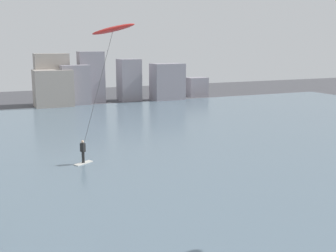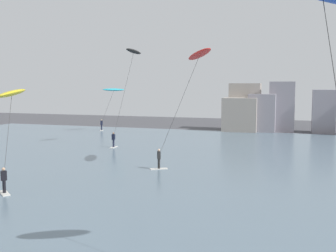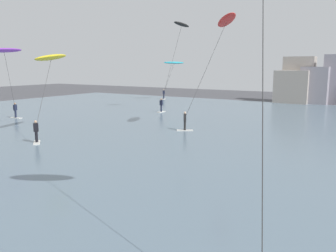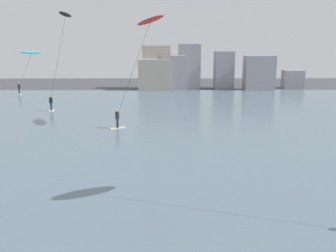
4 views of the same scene
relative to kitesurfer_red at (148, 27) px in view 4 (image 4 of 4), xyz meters
The scene contains 5 objects.
water_bay 8.94m from the kitesurfer_red, 18.42° to the left, with size 84.00×52.00×0.10m, color slate.
far_shore_buildings 29.97m from the kitesurfer_red, 76.65° to the left, with size 27.24×5.92×7.27m.
kitesurfer_red is the anchor object (origin of this frame).
kitesurfer_cyan 27.59m from the kitesurfer_red, 129.59° to the left, with size 4.39×3.36×6.22m.
kitesurfer_black 13.43m from the kitesurfer_red, 135.88° to the left, with size 2.50×4.12×10.71m.
Camera 4 is at (-0.89, -3.71, 7.24)m, focal length 41.09 mm.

